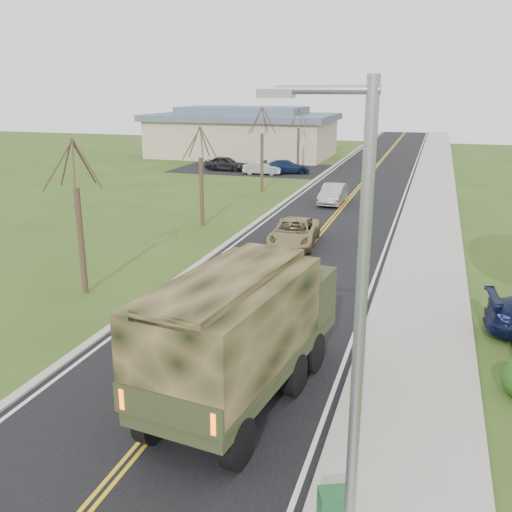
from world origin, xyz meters
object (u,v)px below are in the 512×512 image
at_px(military_truck, 242,326).
at_px(suv_champagne, 294,233).
at_px(utility_box_far, 334,507).
at_px(sedan_silver, 333,194).

height_order(military_truck, suv_champagne, military_truck).
xyz_separation_m(suv_champagne, utility_box_far, (5.40, -18.86, -0.25)).
bearing_deg(sedan_silver, suv_champagne, -89.20).
height_order(sedan_silver, utility_box_far, sedan_silver).
relative_size(military_truck, utility_box_far, 11.67).
relative_size(sedan_silver, utility_box_far, 6.37).
bearing_deg(military_truck, suv_champagne, 106.40).
height_order(military_truck, utility_box_far, military_truck).
bearing_deg(suv_champagne, military_truck, -86.02).
bearing_deg(sedan_silver, utility_box_far, -79.20).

